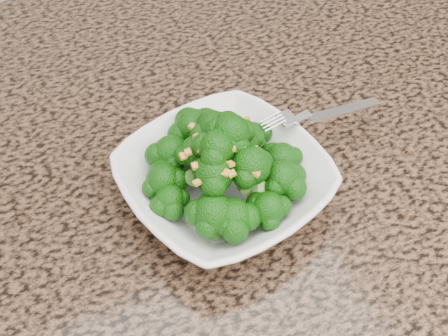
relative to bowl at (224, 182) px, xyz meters
name	(u,v)px	position (x,y,z in m)	size (l,w,h in m)	color
granite_counter	(240,203)	(0.02, 0.00, -0.04)	(1.64, 1.04, 0.03)	brown
bowl	(224,182)	(0.00, 0.00, 0.00)	(0.22, 0.22, 0.05)	white
broccoli_pile	(224,141)	(0.00, 0.00, 0.06)	(0.19, 0.19, 0.08)	#115109
garlic_topping	(224,112)	(0.00, 0.00, 0.11)	(0.12, 0.12, 0.01)	gold
fork	(305,116)	(0.11, 0.03, 0.03)	(0.18, 0.03, 0.01)	silver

